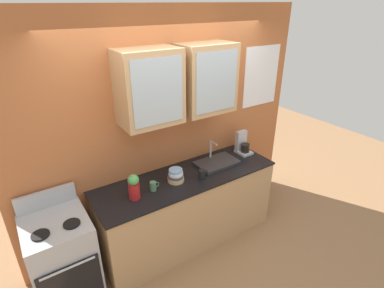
{
  "coord_description": "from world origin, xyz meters",
  "views": [
    {
      "loc": [
        -1.57,
        -2.46,
        2.71
      ],
      "look_at": [
        0.06,
        0.0,
        1.3
      ],
      "focal_mm": 28.07,
      "sensor_mm": 36.0,
      "label": 1
    }
  ],
  "objects_px": {
    "sink_faucet": "(217,162)",
    "coffee_maker": "(243,145)",
    "stove_range": "(63,259)",
    "cup_near_bowls": "(153,186)",
    "bowl_stack": "(176,176)",
    "cup_near_sink": "(202,174)",
    "vase": "(134,187)"
  },
  "relations": [
    {
      "from": "vase",
      "to": "cup_near_sink",
      "type": "xyz_separation_m",
      "value": [
        0.78,
        -0.07,
        -0.09
      ]
    },
    {
      "from": "vase",
      "to": "coffee_maker",
      "type": "bearing_deg",
      "value": 5.7
    },
    {
      "from": "stove_range",
      "to": "vase",
      "type": "bearing_deg",
      "value": -4.28
    },
    {
      "from": "bowl_stack",
      "to": "vase",
      "type": "xyz_separation_m",
      "value": [
        -0.51,
        -0.04,
        0.07
      ]
    },
    {
      "from": "stove_range",
      "to": "coffee_maker",
      "type": "relative_size",
      "value": 3.75
    },
    {
      "from": "sink_faucet",
      "to": "vase",
      "type": "bearing_deg",
      "value": -174.57
    },
    {
      "from": "sink_faucet",
      "to": "vase",
      "type": "height_order",
      "value": "vase"
    },
    {
      "from": "cup_near_bowls",
      "to": "bowl_stack",
      "type": "bearing_deg",
      "value": 4.11
    },
    {
      "from": "sink_faucet",
      "to": "cup_near_sink",
      "type": "bearing_deg",
      "value": -152.86
    },
    {
      "from": "sink_faucet",
      "to": "coffee_maker",
      "type": "xyz_separation_m",
      "value": [
        0.47,
        0.05,
        0.09
      ]
    },
    {
      "from": "sink_faucet",
      "to": "coffee_maker",
      "type": "bearing_deg",
      "value": 6.34
    },
    {
      "from": "cup_near_sink",
      "to": "coffee_maker",
      "type": "height_order",
      "value": "coffee_maker"
    },
    {
      "from": "vase",
      "to": "cup_near_bowls",
      "type": "distance_m",
      "value": 0.24
    },
    {
      "from": "stove_range",
      "to": "sink_faucet",
      "type": "bearing_deg",
      "value": 1.52
    },
    {
      "from": "bowl_stack",
      "to": "cup_near_sink",
      "type": "relative_size",
      "value": 1.56
    },
    {
      "from": "coffee_maker",
      "to": "cup_near_sink",
      "type": "bearing_deg",
      "value": -164.31
    },
    {
      "from": "sink_faucet",
      "to": "bowl_stack",
      "type": "relative_size",
      "value": 2.82
    },
    {
      "from": "coffee_maker",
      "to": "cup_near_bowls",
      "type": "bearing_deg",
      "value": -174.37
    },
    {
      "from": "vase",
      "to": "cup_near_sink",
      "type": "distance_m",
      "value": 0.79
    },
    {
      "from": "stove_range",
      "to": "coffee_maker",
      "type": "height_order",
      "value": "coffee_maker"
    },
    {
      "from": "cup_near_sink",
      "to": "stove_range",
      "type": "bearing_deg",
      "value": 175.35
    },
    {
      "from": "vase",
      "to": "stove_range",
      "type": "bearing_deg",
      "value": 175.72
    },
    {
      "from": "vase",
      "to": "cup_near_bowls",
      "type": "relative_size",
      "value": 2.61
    },
    {
      "from": "stove_range",
      "to": "sink_faucet",
      "type": "xyz_separation_m",
      "value": [
        1.89,
        0.05,
        0.47
      ]
    },
    {
      "from": "vase",
      "to": "cup_near_bowls",
      "type": "bearing_deg",
      "value": 6.14
    },
    {
      "from": "cup_near_sink",
      "to": "sink_faucet",
      "type": "bearing_deg",
      "value": 27.14
    },
    {
      "from": "cup_near_bowls",
      "to": "coffee_maker",
      "type": "relative_size",
      "value": 0.36
    },
    {
      "from": "cup_near_bowls",
      "to": "coffee_maker",
      "type": "xyz_separation_m",
      "value": [
        1.37,
        0.14,
        0.06
      ]
    },
    {
      "from": "sink_faucet",
      "to": "bowl_stack",
      "type": "xyz_separation_m",
      "value": [
        -0.62,
        -0.06,
        0.05
      ]
    },
    {
      "from": "sink_faucet",
      "to": "coffee_maker",
      "type": "height_order",
      "value": "coffee_maker"
    },
    {
      "from": "coffee_maker",
      "to": "sink_faucet",
      "type": "bearing_deg",
      "value": -173.66
    },
    {
      "from": "sink_faucet",
      "to": "cup_near_bowls",
      "type": "distance_m",
      "value": 0.91
    }
  ]
}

